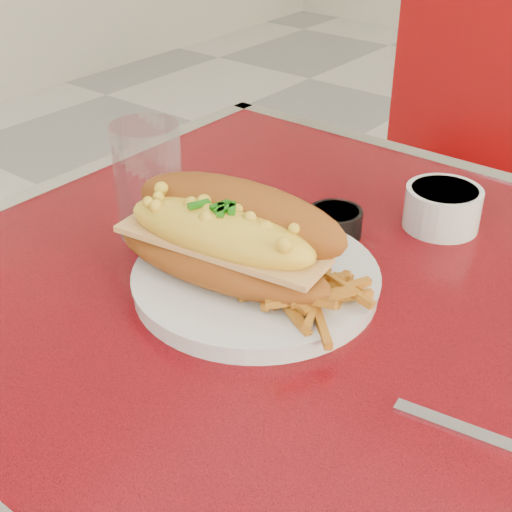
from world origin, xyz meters
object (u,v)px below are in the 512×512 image
Objects in this scene: dinner_plate at (256,279)px; sauce_cup_left at (335,221)px; fork at (298,297)px; water_tumbler at (149,181)px; diner_table at (437,464)px; gravy_ramekin at (443,207)px; mac_hoagie at (227,236)px.

sauce_cup_left reaches higher than dinner_plate.
water_tumbler is at bearing 90.14° from fork.
dinner_plate is at bearing 87.61° from fork.
diner_table is 3.89× the size of dinner_plate.
gravy_ramekin is 0.14m from sauce_cup_left.
dinner_plate is at bearing -90.71° from sauce_cup_left.
water_tumbler reaches higher than fork.
diner_table is 4.61× the size of mac_hoagie.
mac_hoagie reaches higher than dinner_plate.
mac_hoagie is 1.79× the size of fork.
dinner_plate is 3.02× the size of gravy_ramekin.
sauce_cup_left is 0.23m from water_tumbler.
mac_hoagie is 0.30m from gravy_ramekin.
fork is at bearing -6.28° from water_tumbler.
dinner_plate is 2.26× the size of water_tumbler.
mac_hoagie is at bearing -135.20° from dinner_plate.
gravy_ramekin is (0.09, 0.25, 0.02)m from dinner_plate.
fork is (0.08, 0.01, -0.05)m from mac_hoagie.
gravy_ramekin is at bearing 120.51° from diner_table.
dinner_plate reaches higher than diner_table.
dinner_plate is 0.06m from fork.
water_tumbler is (-0.18, -0.14, 0.05)m from sauce_cup_left.
gravy_ramekin is at bearing 40.99° from water_tumbler.
diner_table is 0.24m from fork.
sauce_cup_left reaches higher than diner_table.
gravy_ramekin is 0.75× the size of water_tumbler.
diner_table is 0.31m from gravy_ramekin.
gravy_ramekin is (-0.12, 0.21, 0.19)m from diner_table.
gravy_ramekin is at bearing 47.12° from sauce_cup_left.
diner_table is 0.46m from water_tumbler.
sauce_cup_left is at bearing 152.90° from diner_table.
sauce_cup_left is (-0.09, -0.10, -0.01)m from gravy_ramekin.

